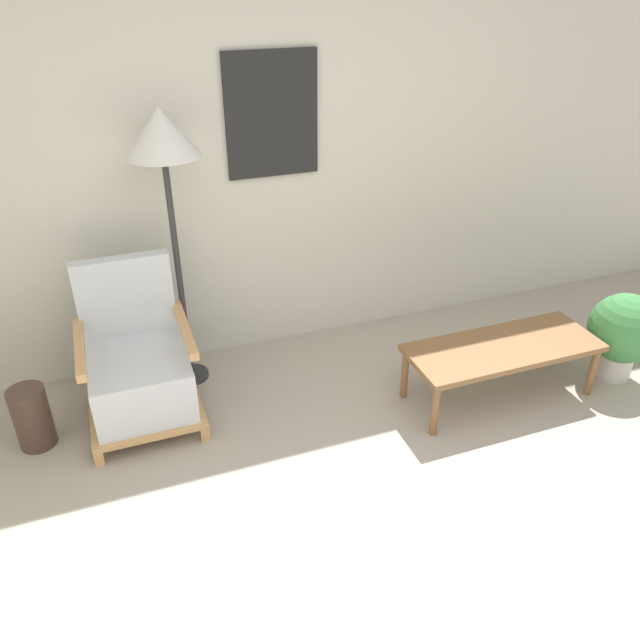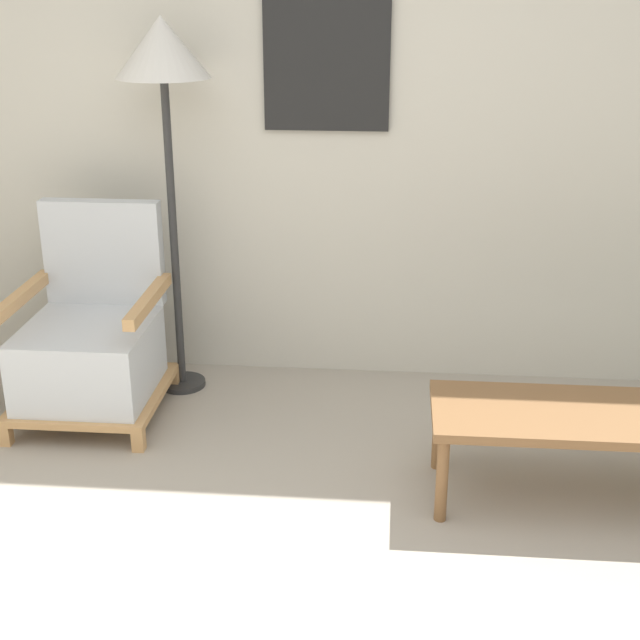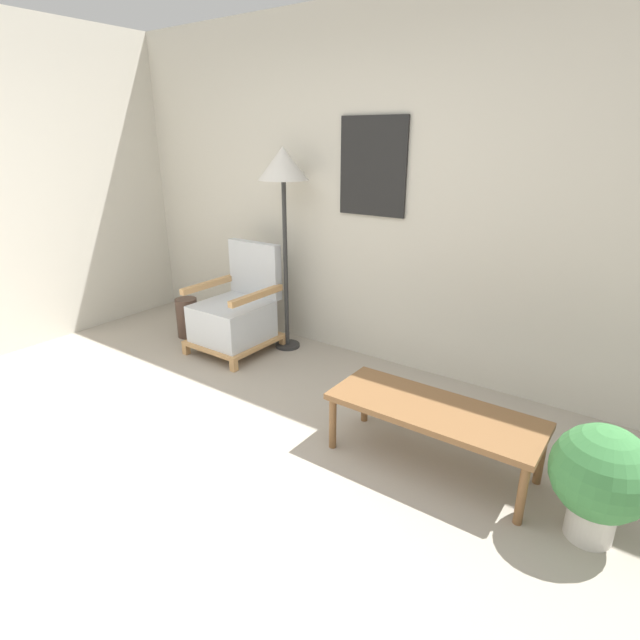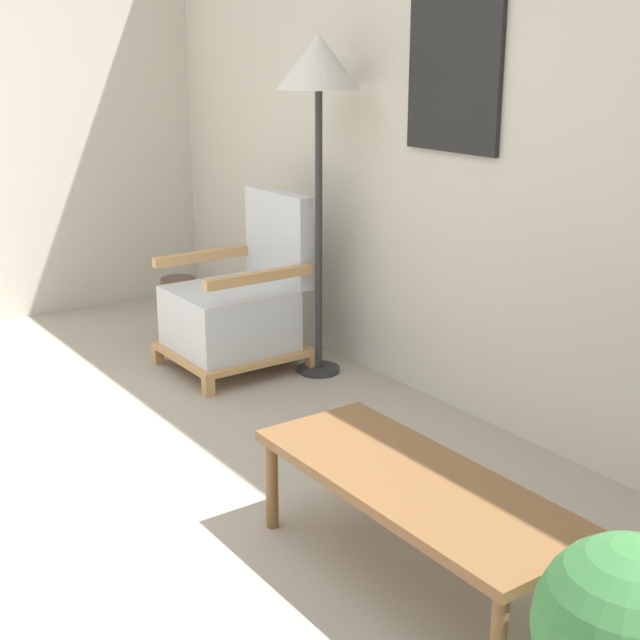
{
  "view_description": "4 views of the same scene",
  "coord_description": "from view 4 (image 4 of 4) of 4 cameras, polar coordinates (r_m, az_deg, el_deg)",
  "views": [
    {
      "loc": [
        -1.1,
        -1.36,
        2.37
      ],
      "look_at": [
        -0.03,
        1.54,
        0.55
      ],
      "focal_mm": 35.0,
      "sensor_mm": 36.0,
      "label": 1
    },
    {
      "loc": [
        0.26,
        -1.78,
        1.84
      ],
      "look_at": [
        -0.03,
        1.54,
        0.55
      ],
      "focal_mm": 50.0,
      "sensor_mm": 36.0,
      "label": 2
    },
    {
      "loc": [
        1.88,
        -1.13,
        1.76
      ],
      "look_at": [
        -0.03,
        1.54,
        0.55
      ],
      "focal_mm": 28.0,
      "sensor_mm": 36.0,
      "label": 3
    },
    {
      "loc": [
        2.85,
        -0.48,
        1.64
      ],
      "look_at": [
        -0.03,
        1.54,
        0.55
      ],
      "focal_mm": 50.0,
      "sensor_mm": 36.0,
      "label": 4
    }
  ],
  "objects": [
    {
      "name": "potted_plant",
      "position": [
        2.29,
        19.01,
        -18.61
      ],
      "size": [
        0.44,
        0.44,
        0.58
      ],
      "color": "beige",
      "rests_on": "ground_plane"
    },
    {
      "name": "floor_lamp",
      "position": [
        4.38,
        -0.08,
        15.25
      ],
      "size": [
        0.4,
        0.4,
        1.69
      ],
      "color": "#2D2D2D",
      "rests_on": "ground_plane"
    },
    {
      "name": "vase",
      "position": [
        5.21,
        -8.99,
        0.73
      ],
      "size": [
        0.2,
        0.2,
        0.36
      ],
      "primitive_type": "cylinder",
      "color": "#473328",
      "rests_on": "ground_plane"
    },
    {
      "name": "armchair",
      "position": [
        4.68,
        -5.31,
        0.83
      ],
      "size": [
        0.62,
        0.66,
        0.91
      ],
      "color": "tan",
      "rests_on": "ground_plane"
    },
    {
      "name": "coffee_table",
      "position": [
        2.82,
        6.12,
        -10.72
      ],
      "size": [
        1.17,
        0.45,
        0.37
      ],
      "color": "brown",
      "rests_on": "ground_plane"
    },
    {
      "name": "wall_back",
      "position": [
        4.0,
        9.58,
        12.83
      ],
      "size": [
        8.0,
        0.09,
        2.7
      ],
      "color": "beige",
      "rests_on": "ground_plane"
    }
  ]
}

